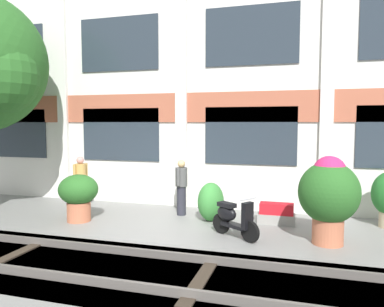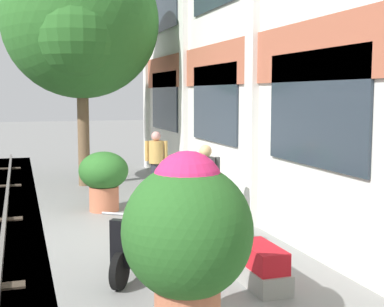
{
  "view_description": "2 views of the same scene",
  "coord_description": "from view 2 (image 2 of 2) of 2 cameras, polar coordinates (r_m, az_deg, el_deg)",
  "views": [
    {
      "loc": [
        3.58,
        -8.4,
        2.63
      ],
      "look_at": [
        0.78,
        1.13,
        1.81
      ],
      "focal_mm": 35.0,
      "sensor_mm": 36.0,
      "label": 1
    },
    {
      "loc": [
        9.03,
        -1.47,
        2.47
      ],
      "look_at": [
        -0.99,
        1.79,
        1.28
      ],
      "focal_mm": 50.0,
      "sensor_mm": 36.0,
      "label": 2
    }
  ],
  "objects": [
    {
      "name": "potted_plant_glazed_jar",
      "position": [
        11.4,
        -9.4,
        -2.37
      ],
      "size": [
        1.04,
        1.04,
        1.26
      ],
      "color": "#B76647",
      "rests_on": "ground"
    },
    {
      "name": "scooter_second_parked",
      "position": [
        7.36,
        -6.14,
        -9.65
      ],
      "size": [
        1.2,
        0.85,
        0.98
      ],
      "rotation": [
        0.0,
        0.0,
        5.7
      ],
      "color": "black",
      "rests_on": "ground"
    },
    {
      "name": "broadleaf_tree",
      "position": [
        14.66,
        -11.75,
        13.16
      ],
      "size": [
        4.28,
        4.08,
        6.33
      ],
      "color": "brown",
      "rests_on": "ground"
    },
    {
      "name": "resident_watching_tracks",
      "position": [
        9.38,
        1.44,
        -3.55
      ],
      "size": [
        0.34,
        0.53,
        1.58
      ],
      "rotation": [
        0.0,
        0.0,
        -0.09
      ],
      "color": "#282833",
      "rests_on": "ground"
    },
    {
      "name": "apartment_facade",
      "position": [
        10.14,
        8.09,
        14.44
      ],
      "size": [
        17.27,
        0.64,
        7.82
      ],
      "color": "silver",
      "rests_on": "ground"
    },
    {
      "name": "potted_plant_ribbed_drum",
      "position": [
        5.28,
        -0.49,
        -8.47
      ],
      "size": [
        1.29,
        1.29,
        1.92
      ],
      "color": "#B76647",
      "rests_on": "ground"
    },
    {
      "name": "potted_plant_square_trough",
      "position": [
        7.06,
        7.43,
        -11.93
      ],
      "size": [
        0.96,
        0.44,
        0.54
      ],
      "color": "gray",
      "rests_on": "ground"
    },
    {
      "name": "ground_plane",
      "position": [
        9.48,
        -8.55,
        -8.75
      ],
      "size": [
        80.0,
        80.0,
        0.0
      ],
      "primitive_type": "plane",
      "color": "gray"
    },
    {
      "name": "topiary_hedge",
      "position": [
        8.46,
        1.3,
        -6.96
      ],
      "size": [
        0.77,
        1.0,
        1.03
      ],
      "primitive_type": "ellipsoid",
      "rotation": [
        0.0,
        0.0,
        1.64
      ],
      "color": "#388438",
      "rests_on": "ground"
    },
    {
      "name": "resident_by_doorway",
      "position": [
        12.42,
        -3.84,
        -1.06
      ],
      "size": [
        0.34,
        0.51,
        1.6
      ],
      "rotation": [
        0.0,
        0.0,
        -0.33
      ],
      "color": "#282833",
      "rests_on": "ground"
    }
  ]
}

